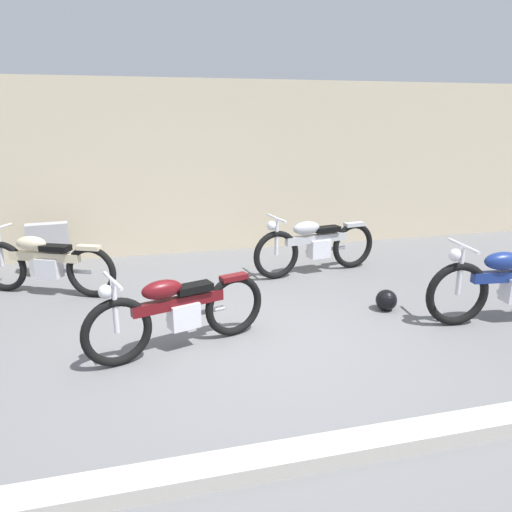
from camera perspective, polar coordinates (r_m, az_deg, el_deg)
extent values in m
plane|color=slate|center=(4.98, 0.71, -10.68)|extent=(40.00, 40.00, 0.00)
cube|color=beige|center=(8.31, -6.25, 10.39)|extent=(18.00, 0.30, 2.85)
cube|color=#B7B2A8|center=(3.56, 8.42, -21.99)|extent=(18.00, 0.24, 0.12)
cube|color=#9E9EA3|center=(7.72, -23.40, 0.80)|extent=(0.60, 0.25, 0.76)
sphere|color=black|center=(6.01, 15.25, -5.08)|extent=(0.26, 0.26, 0.26)
torus|color=black|center=(7.20, -27.90, -1.10)|extent=(0.66, 0.36, 0.69)
torus|color=black|center=(6.50, -19.03, -1.78)|extent=(0.66, 0.36, 0.69)
cube|color=silver|center=(6.80, -23.38, -1.30)|extent=(0.35, 0.30, 0.26)
cube|color=beige|center=(6.79, -23.85, -0.06)|extent=(0.92, 0.49, 0.11)
ellipsoid|color=beige|center=(6.84, -25.19, 1.38)|extent=(0.46, 0.34, 0.19)
cube|color=black|center=(6.66, -22.76, 0.88)|extent=(0.41, 0.31, 0.08)
cube|color=beige|center=(6.42, -19.29, 0.94)|extent=(0.32, 0.23, 0.06)
cylinder|color=silver|center=(7.14, -28.17, 0.89)|extent=(0.05, 0.05, 0.52)
cylinder|color=silver|center=(6.81, -21.48, -1.65)|extent=(0.62, 0.33, 0.06)
torus|color=black|center=(6.86, 2.44, 0.13)|extent=(0.71, 0.21, 0.71)
torus|color=black|center=(7.52, 11.45, 1.24)|extent=(0.71, 0.21, 0.71)
cube|color=silver|center=(7.19, 7.49, 0.91)|extent=(0.34, 0.24, 0.27)
cube|color=#ADADB2|center=(7.12, 7.20, 2.07)|extent=(1.00, 0.26, 0.12)
ellipsoid|color=#ADADB2|center=(7.00, 6.01, 3.33)|extent=(0.45, 0.26, 0.19)
cube|color=black|center=(7.18, 8.43, 3.18)|extent=(0.41, 0.24, 0.08)
cube|color=#ADADB2|center=(7.44, 11.59, 3.70)|extent=(0.33, 0.17, 0.06)
cylinder|color=silver|center=(6.79, 2.46, 2.30)|extent=(0.05, 0.05, 0.53)
cylinder|color=silver|center=(6.73, 2.49, 4.51)|extent=(0.13, 0.56, 0.03)
sphere|color=silver|center=(6.72, 1.88, 3.64)|extent=(0.14, 0.14, 0.14)
cylinder|color=silver|center=(7.40, 8.29, 0.77)|extent=(0.68, 0.17, 0.06)
torus|color=black|center=(4.67, -16.18, -8.70)|extent=(0.67, 0.29, 0.67)
torus|color=black|center=(5.10, -2.62, -5.89)|extent=(0.67, 0.29, 0.67)
cube|color=silver|center=(4.86, -8.59, -6.98)|extent=(0.34, 0.27, 0.26)
cube|color=#590F14|center=(4.78, -9.17, -5.46)|extent=(0.93, 0.38, 0.11)
ellipsoid|color=#590F14|center=(4.67, -11.13, -3.94)|extent=(0.44, 0.30, 0.18)
cube|color=black|center=(4.80, -7.41, -3.77)|extent=(0.40, 0.27, 0.07)
cube|color=#590F14|center=(4.99, -2.67, -2.55)|extent=(0.31, 0.20, 0.06)
cylinder|color=silver|center=(4.57, -16.43, -5.82)|extent=(0.05, 0.05, 0.51)
cylinder|color=silver|center=(4.48, -16.68, -2.81)|extent=(0.20, 0.52, 0.03)
sphere|color=silver|center=(4.50, -17.49, -4.07)|extent=(0.13, 0.13, 0.13)
cylinder|color=silver|center=(5.04, -7.14, -6.82)|extent=(0.63, 0.25, 0.06)
torus|color=black|center=(5.77, 22.83, -4.19)|extent=(0.74, 0.17, 0.74)
ellipsoid|color=navy|center=(5.93, 27.36, -0.52)|extent=(0.46, 0.25, 0.20)
cylinder|color=silver|center=(5.68, 23.13, -1.57)|extent=(0.06, 0.06, 0.55)
cylinder|color=silver|center=(5.61, 23.44, 1.13)|extent=(0.10, 0.58, 0.04)
sphere|color=silver|center=(5.59, 22.62, 0.11)|extent=(0.14, 0.14, 0.14)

